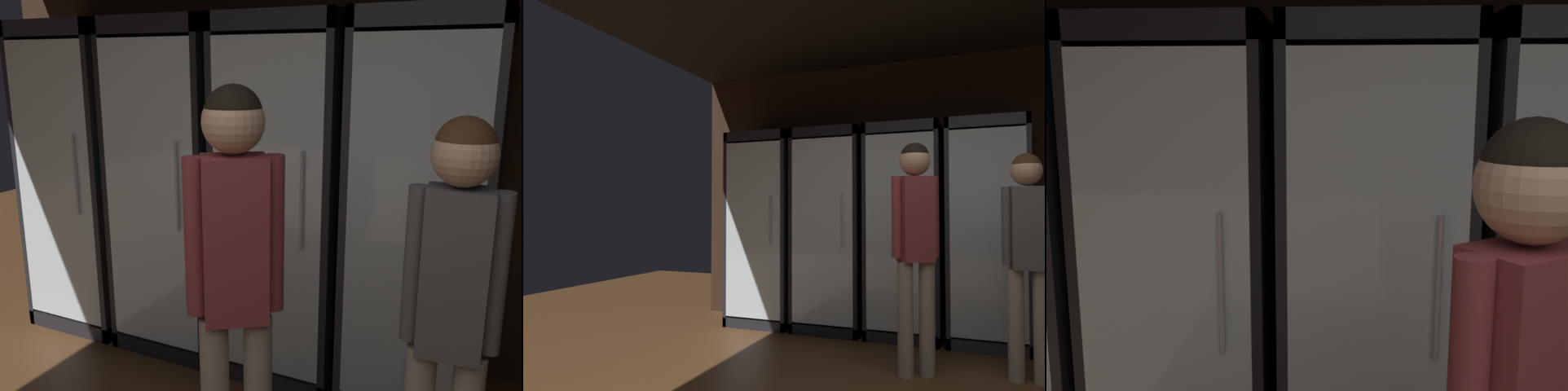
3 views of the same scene
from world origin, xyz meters
The scene contains 7 objects.
wall_back centered at (0.00, 3.03, 1.40)m, with size 6.00×0.06×2.80m, color black.
cooler_far_left centered at (-2.10, 2.69, 1.00)m, with size 0.69×0.69×2.05m.
cooler_left centered at (-1.36, 2.69, 1.01)m, with size 0.69×0.69×2.05m.
cooler_center centered at (-0.62, 2.69, 1.00)m, with size 0.69×0.69×2.05m.
cooler_right centered at (0.12, 2.69, 1.00)m, with size 0.69×0.69×2.05m.
shopper_near centered at (-0.38, 1.54, 1.07)m, with size 0.32×0.27×1.73m.
shopper_far centered at (0.38, 1.71, 1.00)m, with size 0.34×0.22×1.63m.
Camera 2 is at (0.08, -2.15, 1.22)m, focal length 33.26 mm.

